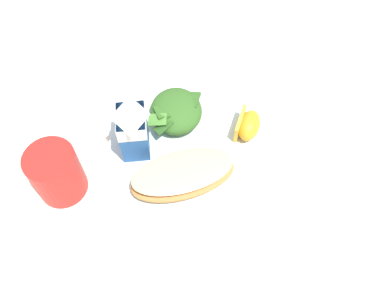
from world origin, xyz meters
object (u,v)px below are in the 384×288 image
(cheesy_pizza_bread, at_px, (183,175))
(green_salad_pile, at_px, (176,111))
(white_plate, at_px, (192,150))
(drinking_red_cup, at_px, (57,173))
(milk_carton, at_px, (133,127))
(orange_wedge_front, at_px, (248,125))

(cheesy_pizza_bread, height_order, green_salad_pile, green_salad_pile)
(white_plate, height_order, drinking_red_cup, drinking_red_cup)
(milk_carton, bearing_deg, green_salad_pile, -53.16)
(white_plate, relative_size, drinking_red_cup, 2.99)
(white_plate, xyz_separation_m, cheesy_pizza_bread, (-0.06, 0.02, 0.03))
(drinking_red_cup, bearing_deg, milk_carton, -66.15)
(cheesy_pizza_bread, distance_m, orange_wedge_front, 0.15)
(green_salad_pile, bearing_deg, milk_carton, 126.84)
(white_plate, height_order, cheesy_pizza_bread, cheesy_pizza_bread)
(green_salad_pile, relative_size, orange_wedge_front, 1.49)
(green_salad_pile, xyz_separation_m, milk_carton, (-0.05, 0.07, 0.04))
(green_salad_pile, bearing_deg, cheesy_pizza_bread, -179.86)
(milk_carton, xyz_separation_m, orange_wedge_front, (0.01, -0.19, -0.04))
(white_plate, distance_m, green_salad_pile, 0.07)
(milk_carton, relative_size, drinking_red_cup, 1.17)
(green_salad_pile, relative_size, drinking_red_cup, 1.11)
(green_salad_pile, height_order, milk_carton, milk_carton)
(cheesy_pizza_bread, height_order, milk_carton, milk_carton)
(white_plate, distance_m, cheesy_pizza_bread, 0.07)
(orange_wedge_front, bearing_deg, green_salad_pile, 70.26)
(orange_wedge_front, bearing_deg, milk_carton, 93.35)
(milk_carton, distance_m, orange_wedge_front, 0.20)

